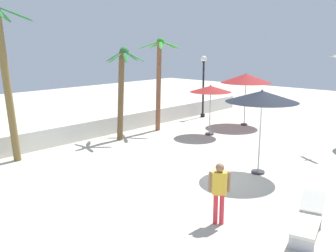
{
  "coord_description": "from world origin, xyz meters",
  "views": [
    {
      "loc": [
        -10.67,
        -6.93,
        4.56
      ],
      "look_at": [
        0.0,
        2.83,
        1.4
      ],
      "focal_mm": 40.15,
      "sensor_mm": 36.0,
      "label": 1
    }
  ],
  "objects": [
    {
      "name": "patio_umbrella_1",
      "position": [
        4.64,
        4.17,
        2.33
      ],
      "size": [
        2.1,
        2.1,
        2.58
      ],
      "color": "#333338",
      "rests_on": "ground_plane"
    },
    {
      "name": "palm_tree_2",
      "position": [
        3.73,
        6.86,
        3.06
      ],
      "size": [
        2.17,
        2.26,
        4.89
      ],
      "color": "brown",
      "rests_on": "ground_plane"
    },
    {
      "name": "patio_umbrella_2",
      "position": [
        1.04,
        -0.63,
        2.77
      ],
      "size": [
        2.52,
        2.52,
        3.04
      ],
      "color": "#333338",
      "rests_on": "ground_plane"
    },
    {
      "name": "palm_tree_0",
      "position": [
        -4.34,
        7.24,
        3.83
      ],
      "size": [
        2.8,
        3.01,
        6.08
      ],
      "color": "brown",
      "rests_on": "ground_plane"
    },
    {
      "name": "lamp_post_3",
      "position": [
        8.25,
        7.36,
        2.34
      ],
      "size": [
        0.36,
        0.36,
        3.85
      ],
      "color": "black",
      "rests_on": "ground_plane"
    },
    {
      "name": "patio_umbrella_3",
      "position": [
        7.88,
        4.09,
        2.68
      ],
      "size": [
        2.85,
        2.85,
        2.99
      ],
      "color": "#333338",
      "rests_on": "ground_plane"
    },
    {
      "name": "ground_plane",
      "position": [
        0.0,
        0.0,
        0.0
      ],
      "size": [
        56.0,
        56.0,
        0.0
      ],
      "primitive_type": "plane",
      "color": "beige"
    },
    {
      "name": "lounge_chair_0",
      "position": [
        -2.16,
        -3.76,
        0.4
      ],
      "size": [
        1.95,
        0.99,
        0.84
      ],
      "color": "#B7B7BC",
      "rests_on": "ground_plane"
    },
    {
      "name": "guest_0",
      "position": [
        -3.17,
        -1.83,
        0.99
      ],
      "size": [
        0.41,
        0.45,
        1.64
      ],
      "color": "#D8333F",
      "rests_on": "ground_plane"
    },
    {
      "name": "palm_tree_1",
      "position": [
        1.06,
        6.77,
        2.78
      ],
      "size": [
        2.05,
        1.89,
        4.45
      ],
      "color": "brown",
      "rests_on": "ground_plane"
    },
    {
      "name": "boundary_wall",
      "position": [
        0.0,
        8.08,
        0.43
      ],
      "size": [
        25.2,
        0.3,
        0.87
      ],
      "primitive_type": "cube",
      "color": "silver",
      "rests_on": "ground_plane"
    }
  ]
}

